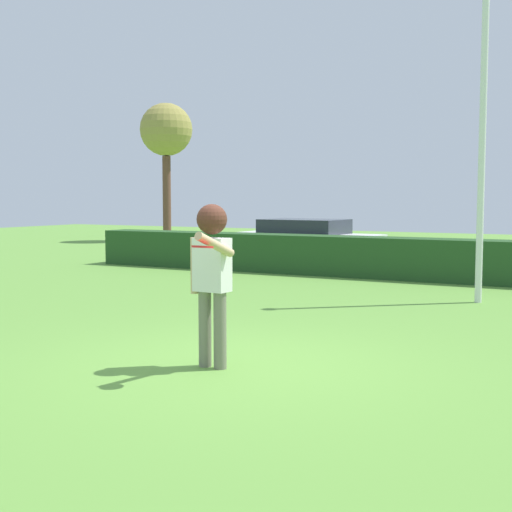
% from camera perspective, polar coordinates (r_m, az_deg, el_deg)
% --- Properties ---
extents(ground_plane, '(60.00, 60.00, 0.00)m').
position_cam_1_polar(ground_plane, '(7.82, -1.83, -8.93)').
color(ground_plane, '#60963B').
extents(person, '(0.56, 0.77, 1.79)m').
position_cam_1_polar(person, '(7.56, -3.64, -0.70)').
color(person, slate).
rests_on(person, ground).
extents(frisbee, '(0.22, 0.22, 0.04)m').
position_cam_1_polar(frisbee, '(6.95, -4.38, 0.76)').
color(frisbee, red).
extents(lamppost, '(0.24, 0.24, 5.81)m').
position_cam_1_polar(lamppost, '(12.93, 18.01, 10.64)').
color(lamppost, silver).
rests_on(lamppost, ground).
extents(hedge_row, '(18.12, 0.90, 0.94)m').
position_cam_1_polar(hedge_row, '(16.03, 14.44, -0.30)').
color(hedge_row, '#234820').
rests_on(hedge_row, ground).
extents(parked_car_white, '(4.28, 1.97, 1.25)m').
position_cam_1_polar(parked_car_white, '(19.40, 3.96, 1.35)').
color(parked_car_white, white).
rests_on(parked_car_white, ground).
extents(maple_tree, '(2.21, 2.21, 5.80)m').
position_cam_1_polar(maple_tree, '(30.05, -7.34, 9.98)').
color(maple_tree, brown).
rests_on(maple_tree, ground).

